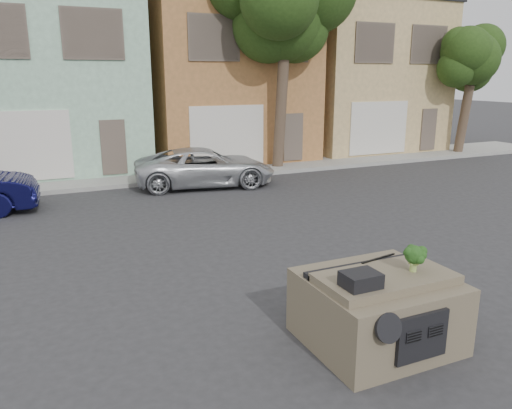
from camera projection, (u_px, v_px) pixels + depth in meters
ground_plane at (281, 271)px, 10.00m from camera, size 120.00×120.00×0.00m
sidewalk at (156, 175)px, 19.23m from camera, size 40.00×3.00×0.15m
townhouse_mint at (44, 76)px, 20.42m from camera, size 7.20×8.20×7.55m
townhouse_tan at (216, 76)px, 23.43m from camera, size 7.20×8.20×7.55m
townhouse_beige at (349, 76)px, 26.44m from camera, size 7.20×8.20×7.55m
silver_pickup at (206, 186)px, 17.70m from camera, size 5.19×3.06×1.35m
tree_near at (281, 64)px, 19.57m from camera, size 4.40×4.00×8.50m
tree_far at (466, 93)px, 23.90m from camera, size 3.20×3.00×6.00m
car_dashboard at (377, 307)px, 7.22m from camera, size 2.00×1.80×1.12m
instrument_hump at (361, 280)px, 6.51m from camera, size 0.48×0.38×0.20m
wiper_arm at (378, 258)px, 7.52m from camera, size 0.69×0.15×0.02m
broccoli at (414, 258)px, 7.01m from camera, size 0.36×0.36×0.39m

